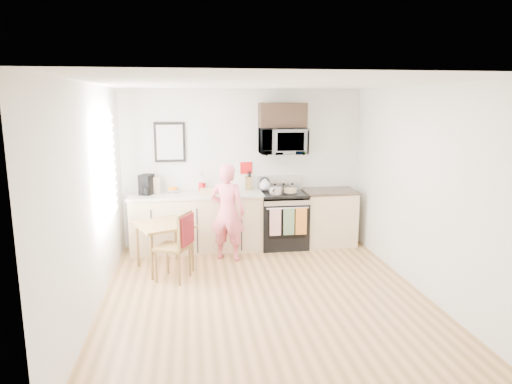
{
  "coord_description": "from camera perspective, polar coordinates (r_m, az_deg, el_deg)",
  "views": [
    {
      "loc": [
        -0.89,
        -5.26,
        2.39
      ],
      "look_at": [
        0.03,
        1.0,
        1.14
      ],
      "focal_mm": 32.0,
      "sensor_mm": 36.0,
      "label": 1
    }
  ],
  "objects": [
    {
      "name": "bread_bag",
      "position": [
        7.29,
        -5.91,
        0.05
      ],
      "size": [
        0.28,
        0.14,
        0.1
      ],
      "primitive_type": "cube",
      "rotation": [
        0.0,
        0.0,
        0.05
      ],
      "color": "tan",
      "rests_on": "countertop_left"
    },
    {
      "name": "ceiling",
      "position": [
        5.34,
        1.27,
        13.42
      ],
      "size": [
        4.0,
        4.6,
        0.04
      ],
      "primitive_type": "cube",
      "color": "white",
      "rests_on": "back_wall"
    },
    {
      "name": "microwave",
      "position": [
        7.53,
        3.35,
        6.36
      ],
      "size": [
        0.76,
        0.51,
        0.42
      ],
      "primitive_type": "imported",
      "color": "#BDBCC2",
      "rests_on": "back_wall"
    },
    {
      "name": "window",
      "position": [
        6.22,
        -18.24,
        2.84
      ],
      "size": [
        0.06,
        1.4,
        1.5
      ],
      "color": "white",
      "rests_on": "left_wall"
    },
    {
      "name": "floor",
      "position": [
        5.85,
        1.16,
        -12.94
      ],
      "size": [
        4.6,
        4.6,
        0.0
      ],
      "primitive_type": "plane",
      "color": "olive",
      "rests_on": "ground"
    },
    {
      "name": "upper_cabinet",
      "position": [
        7.55,
        3.32,
        9.56
      ],
      "size": [
        0.76,
        0.35,
        0.4
      ],
      "primitive_type": "cube",
      "color": "black",
      "rests_on": "back_wall"
    },
    {
      "name": "range",
      "position": [
        7.65,
        3.4,
        -3.63
      ],
      "size": [
        0.76,
        0.7,
        1.16
      ],
      "color": "black",
      "rests_on": "floor"
    },
    {
      "name": "dining_table",
      "position": [
        6.69,
        -11.44,
        -4.53
      ],
      "size": [
        0.83,
        0.83,
        0.68
      ],
      "rotation": [
        0.0,
        0.0,
        0.42
      ],
      "color": "brown",
      "rests_on": "floor"
    },
    {
      "name": "pot",
      "position": [
        7.37,
        2.49,
        0.13
      ],
      "size": [
        0.21,
        0.35,
        0.11
      ],
      "rotation": [
        0.0,
        0.0,
        -0.38
      ],
      "color": "#BDBCC2",
      "rests_on": "range"
    },
    {
      "name": "fruit_bowl",
      "position": [
        7.56,
        -10.37,
        0.22
      ],
      "size": [
        0.26,
        0.26,
        0.09
      ],
      "color": "white",
      "rests_on": "countertop_left"
    },
    {
      "name": "wall_art",
      "position": [
        7.57,
        -10.73,
        6.14
      ],
      "size": [
        0.5,
        0.04,
        0.65
      ],
      "color": "black",
      "rests_on": "back_wall"
    },
    {
      "name": "wall_trivet",
      "position": [
        7.69,
        -1.24,
        3.02
      ],
      "size": [
        0.2,
        0.02,
        0.2
      ],
      "primitive_type": "cube",
      "color": "red",
      "rests_on": "back_wall"
    },
    {
      "name": "cabinet_left",
      "position": [
        7.52,
        -7.4,
        -3.87
      ],
      "size": [
        2.1,
        0.6,
        0.9
      ],
      "primitive_type": "cube",
      "color": "#D0B985",
      "rests_on": "floor"
    },
    {
      "name": "countertop_left",
      "position": [
        7.41,
        -7.49,
        -0.36
      ],
      "size": [
        2.14,
        0.64,
        0.04
      ],
      "primitive_type": "cube",
      "color": "beige",
      "rests_on": "cabinet_left"
    },
    {
      "name": "person",
      "position": [
        6.93,
        -3.59,
        -2.54
      ],
      "size": [
        0.64,
        0.55,
        1.5
      ],
      "primitive_type": "imported",
      "rotation": [
        0.0,
        0.0,
        2.72
      ],
      "color": "#CF3951",
      "rests_on": "floor"
    },
    {
      "name": "utensil_crock",
      "position": [
        7.58,
        -6.77,
        1.11
      ],
      "size": [
        0.11,
        0.11,
        0.34
      ],
      "color": "red",
      "rests_on": "countertop_left"
    },
    {
      "name": "chair",
      "position": [
        6.21,
        -9.31,
        -5.59
      ],
      "size": [
        0.56,
        0.53,
        0.95
      ],
      "rotation": [
        0.0,
        0.0,
        -0.42
      ],
      "color": "brown",
      "rests_on": "floor"
    },
    {
      "name": "cake",
      "position": [
        7.48,
        4.28,
        0.15
      ],
      "size": [
        0.25,
        0.25,
        0.08
      ],
      "color": "black",
      "rests_on": "range"
    },
    {
      "name": "knife_block",
      "position": [
        7.67,
        -0.93,
        1.1
      ],
      "size": [
        0.11,
        0.14,
        0.22
      ],
      "primitive_type": "cube",
      "rotation": [
        0.0,
        0.0,
        -0.07
      ],
      "color": "brown",
      "rests_on": "countertop_left"
    },
    {
      "name": "front_wall",
      "position": [
        3.28,
        7.93,
        -8.36
      ],
      "size": [
        4.0,
        0.04,
        2.6
      ],
      "primitive_type": "cube",
      "color": "beige",
      "rests_on": "floor"
    },
    {
      "name": "milk_carton",
      "position": [
        7.53,
        -12.33,
        0.85
      ],
      "size": [
        0.12,
        0.12,
        0.27
      ],
      "primitive_type": "cube",
      "rotation": [
        0.0,
        0.0,
        0.14
      ],
      "color": "tan",
      "rests_on": "countertop_left"
    },
    {
      "name": "countertop_right",
      "position": [
        7.77,
        9.19,
        0.12
      ],
      "size": [
        0.88,
        0.64,
        0.04
      ],
      "primitive_type": "cube",
      "color": "black",
      "rests_on": "cabinet_right"
    },
    {
      "name": "left_wall",
      "position": [
        5.49,
        -19.85,
        -0.95
      ],
      "size": [
        0.04,
        4.6,
        2.6
      ],
      "primitive_type": "cube",
      "color": "beige",
      "rests_on": "floor"
    },
    {
      "name": "cabinet_right",
      "position": [
        7.87,
        9.09,
        -3.24
      ],
      "size": [
        0.84,
        0.6,
        0.9
      ],
      "primitive_type": "cube",
      "color": "#D0B985",
      "rests_on": "floor"
    },
    {
      "name": "back_wall",
      "position": [
        7.69,
        -1.62,
        3.03
      ],
      "size": [
        4.0,
        0.04,
        2.6
      ],
      "primitive_type": "cube",
      "color": "beige",
      "rests_on": "floor"
    },
    {
      "name": "kettle",
      "position": [
        7.65,
        1.11,
        0.89
      ],
      "size": [
        0.18,
        0.18,
        0.23
      ],
      "color": "white",
      "rests_on": "range"
    },
    {
      "name": "right_wall",
      "position": [
        6.1,
        20.07,
        0.2
      ],
      "size": [
        0.04,
        4.6,
        2.6
      ],
      "primitive_type": "cube",
      "color": "beige",
      "rests_on": "floor"
    },
    {
      "name": "coffee_maker",
      "position": [
        7.46,
        -13.52,
        0.84
      ],
      "size": [
        0.26,
        0.3,
        0.32
      ],
      "rotation": [
        0.0,
        0.0,
        -0.41
      ],
      "color": "black",
      "rests_on": "countertop_left"
    }
  ]
}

